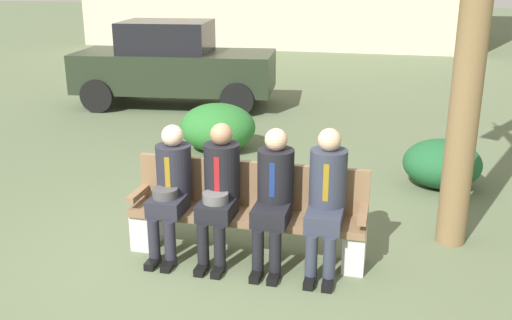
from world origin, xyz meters
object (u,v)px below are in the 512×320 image
at_px(park_bench, 248,212).
at_px(seated_man_centerright, 274,191).
at_px(shrub_near_bench, 218,127).
at_px(parked_car_near, 173,64).
at_px(shrub_mid_lawn, 442,164).
at_px(seated_man_centerleft, 219,186).
at_px(seated_man_rightmost, 326,194).
at_px(seated_man_leftmost, 171,184).

xyz_separation_m(park_bench, seated_man_centerright, (0.28, -0.13, 0.29)).
height_order(shrub_near_bench, parked_car_near, parked_car_near).
relative_size(park_bench, shrub_mid_lawn, 2.32).
bearing_deg(parked_car_near, seated_man_centerleft, -65.32).
relative_size(seated_man_centerright, shrub_mid_lawn, 1.32).
xyz_separation_m(park_bench, seated_man_rightmost, (0.76, -0.13, 0.30)).
relative_size(park_bench, shrub_near_bench, 1.96).
bearing_deg(parked_car_near, seated_man_rightmost, -58.01).
distance_m(park_bench, seated_man_centerright, 0.42).
bearing_deg(seated_man_rightmost, shrub_near_bench, 121.58).
relative_size(shrub_mid_lawn, parked_car_near, 0.24).
distance_m(seated_man_rightmost, parked_car_near, 7.17).
distance_m(shrub_near_bench, shrub_mid_lawn, 3.34).
xyz_separation_m(seated_man_centerleft, seated_man_centerright, (0.52, 0.00, -0.01)).
height_order(park_bench, seated_man_leftmost, seated_man_leftmost).
distance_m(seated_man_leftmost, seated_man_rightmost, 1.49).
xyz_separation_m(seated_man_centerright, shrub_mid_lawn, (1.67, 2.49, -0.42)).
height_order(seated_man_leftmost, parked_car_near, parked_car_near).
relative_size(park_bench, seated_man_centerleft, 1.73).
xyz_separation_m(seated_man_rightmost, parked_car_near, (-3.80, 6.08, 0.10)).
bearing_deg(seated_man_rightmost, park_bench, 170.56).
distance_m(park_bench, shrub_near_bench, 3.45).
distance_m(seated_man_rightmost, shrub_near_bench, 3.92).
relative_size(seated_man_centerleft, shrub_near_bench, 1.13).
bearing_deg(shrub_mid_lawn, parked_car_near, 144.17).
xyz_separation_m(park_bench, seated_man_leftmost, (-0.72, -0.14, 0.27)).
bearing_deg(shrub_near_bench, seated_man_centerright, -64.88).
relative_size(seated_man_rightmost, parked_car_near, 0.33).
bearing_deg(seated_man_centerright, shrub_mid_lawn, 56.17).
relative_size(seated_man_rightmost, shrub_mid_lawn, 1.35).
bearing_deg(park_bench, shrub_mid_lawn, 50.47).
bearing_deg(seated_man_centerleft, shrub_mid_lawn, 48.75).
relative_size(seated_man_leftmost, seated_man_centerright, 0.98).
height_order(seated_man_leftmost, seated_man_centerleft, seated_man_centerleft).
bearing_deg(seated_man_leftmost, parked_car_near, 110.80).
height_order(seated_man_centerright, seated_man_rightmost, seated_man_rightmost).
bearing_deg(seated_man_centerright, shrub_near_bench, 115.12).
relative_size(seated_man_leftmost, seated_man_centerleft, 0.97).
height_order(seated_man_rightmost, shrub_near_bench, seated_man_rightmost).
distance_m(seated_man_leftmost, parked_car_near, 6.52).
xyz_separation_m(seated_man_centerleft, parked_car_near, (-2.80, 6.09, 0.11)).
distance_m(seated_man_centerright, seated_man_rightmost, 0.48).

